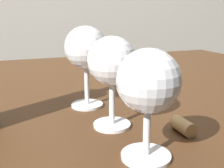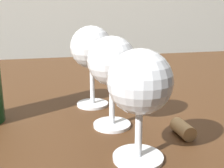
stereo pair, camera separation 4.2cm
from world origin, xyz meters
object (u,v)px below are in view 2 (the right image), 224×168
wine_glass_merlot (137,84)px  wine_glass_amber (112,64)px  cork (183,129)px  wine_glass_cabernet (92,50)px

wine_glass_merlot → wine_glass_amber: 0.11m
wine_glass_merlot → cork: (0.09, 0.05, -0.09)m
wine_glass_amber → cork: size_ratio=3.47×
wine_glass_merlot → wine_glass_cabernet: wine_glass_cabernet is taller
wine_glass_merlot → wine_glass_amber: bearing=91.1°
wine_glass_cabernet → cork: bearing=-58.4°
wine_glass_amber → wine_glass_cabernet: 0.11m
wine_glass_cabernet → cork: wine_glass_cabernet is taller
cork → wine_glass_merlot: bearing=-153.0°
wine_glass_amber → wine_glass_cabernet: size_ratio=0.93×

